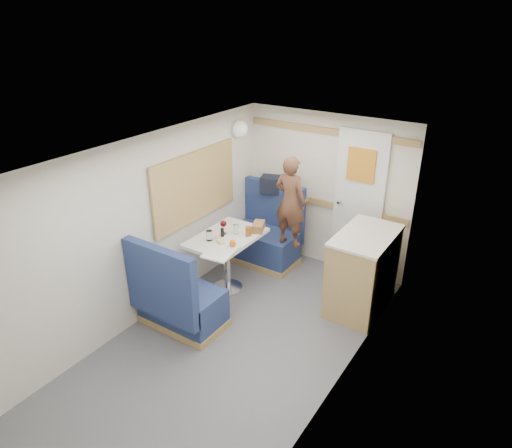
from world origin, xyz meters
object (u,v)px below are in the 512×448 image
Objects in this scene: bench_near at (178,303)px; tray at (220,252)px; bench_far at (266,240)px; person at (290,202)px; cheese_block at (221,242)px; dinette_table at (227,248)px; orange_fruit at (233,243)px; salt_grinder at (217,237)px; galley_counter at (362,271)px; pepper_grinder at (222,232)px; dome_light at (240,129)px; bread_loaf at (258,227)px; tumbler_right at (236,229)px; beer_glass at (248,231)px; tumbler_left at (209,235)px; wine_glass at (223,224)px; duffel_bag at (278,185)px.

bench_near is 0.69m from tray.
person is (0.45, -0.17, 0.72)m from bench_far.
bench_near is at bearing -96.58° from cheese_block.
orange_fruit is (0.22, -0.18, 0.21)m from dinette_table.
salt_grinder is (-0.03, 0.72, 0.46)m from bench_near.
galley_counter is 1.64m from pepper_grinder.
tray is at bearing -62.41° from dinette_table.
dome_light reaches higher than tray.
person is 5.01× the size of bread_loaf.
bench_far is at bearing 90.00° from dinette_table.
tumbler_right reaches higher than cheese_block.
tray is 0.50m from tumbler_right.
salt_grinder is at bearing 171.20° from orange_fruit.
person is 1.00m from cheese_block.
dome_light is 1.52m from cheese_block.
cheese_block is 0.93× the size of beer_glass.
person is at bearing 67.43° from cheese_block.
bench_near is at bearing -90.00° from bench_far.
tray is 3.19× the size of tumbler_left.
tumbler_right is 0.17m from pepper_grinder.
galley_counter is 0.81× the size of person.
person reaches higher than orange_fruit.
dome_light is at bearing 120.80° from orange_fruit.
orange_fruit is at bearing -86.56° from beer_glass.
cheese_block is 1.00× the size of pepper_grinder.
bench_far is at bearing 85.72° from wine_glass.
tumbler_right is (-0.02, 0.32, 0.02)m from cheese_block.
tumbler_left is at bearing 174.07° from cheese_block.
cheese_block reaches higher than dinette_table.
tumbler_left reaches higher than tumbler_right.
tumbler_right is (0.16, 0.30, -0.00)m from tumbler_left.
person reaches higher than tumbler_right.
bench_near is 1.31m from bread_loaf.
beer_glass is at bearing 37.05° from pepper_grinder.
bench_far is 0.89m from tumbler_right.
wine_glass reaches higher than orange_fruit.
dome_light is at bearing 110.18° from salt_grinder.
tumbler_left is at bearing -154.89° from galley_counter.
beer_glass is (0.30, 0.34, -0.00)m from tumbler_left.
dome_light is 2.79× the size of orange_fruit.
dinette_table is at bearing -159.46° from galley_counter.
galley_counter is at bearing 9.68° from bread_loaf.
pepper_grinder is (-0.09, -0.15, -0.01)m from tumbler_right.
bench_near reaches higher than tray.
dome_light is at bearing 115.54° from tray.
tumbler_left reaches higher than bread_loaf.
tray is at bearing -31.46° from tumbler_left.
duffel_bag reaches higher than dinette_table.
galley_counter is 2.05× the size of duffel_bag.
pepper_grinder is 1.24× the size of salt_grinder.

